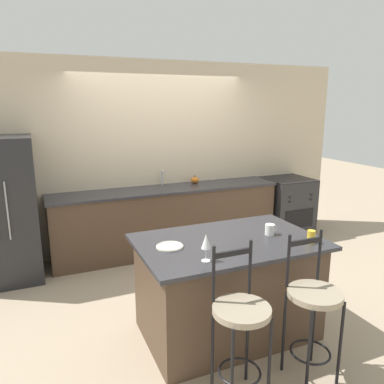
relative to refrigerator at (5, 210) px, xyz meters
name	(u,v)px	position (x,y,z in m)	size (l,w,h in m)	color
ground_plane	(176,259)	(2.08, -0.26, -0.87)	(18.00, 18.00, 0.00)	tan
wall_back	(160,156)	(2.08, 0.40, 0.48)	(6.00, 0.07, 2.70)	beige
back_counter	(167,219)	(2.08, 0.10, -0.40)	(3.27, 0.65, 0.94)	#4C3828
sink_faucet	(162,176)	(2.08, 0.29, 0.21)	(0.02, 0.13, 0.22)	#ADAFB5
kitchen_island	(227,286)	(1.92, -2.04, -0.41)	(1.63, 1.05, 0.91)	#4C3828
refrigerator	(5,210)	(0.00, 0.00, 0.00)	(0.74, 0.79, 1.74)	#232326
oven_range	(286,206)	(4.12, 0.04, -0.40)	(0.72, 0.70, 0.93)	#28282B
bar_stool_near	(241,324)	(1.61, -2.80, -0.26)	(0.41, 0.41, 1.15)	black
bar_stool_far	(313,307)	(2.22, -2.82, -0.26)	(0.41, 0.41, 1.15)	black
dinner_plate	(170,246)	(1.37, -2.00, 0.05)	(0.23, 0.23, 0.02)	beige
wine_glass	(206,242)	(1.54, -2.37, 0.20)	(0.08, 0.08, 0.22)	white
coffee_mug	(270,229)	(2.34, -2.06, 0.10)	(0.12, 0.09, 0.10)	white
tumbler_cup	(311,237)	(2.54, -2.38, 0.10)	(0.07, 0.07, 0.11)	gold
pumpkin_decoration	(195,180)	(2.57, 0.23, 0.12)	(0.12, 0.12, 0.12)	orange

